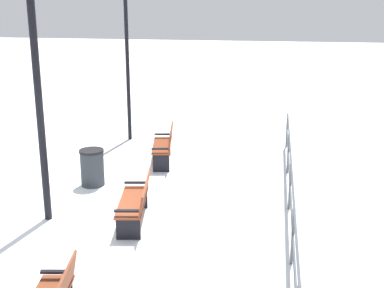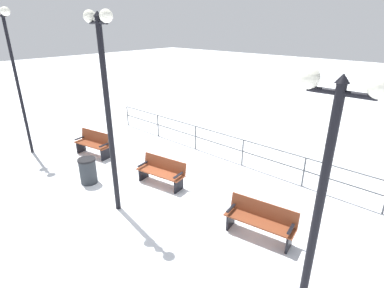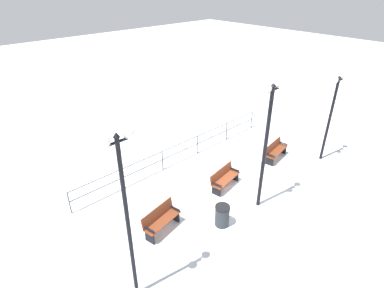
# 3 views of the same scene
# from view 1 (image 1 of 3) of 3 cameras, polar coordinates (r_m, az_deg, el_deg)

# --- Properties ---
(ground_plane) EXTENTS (80.00, 80.00, 0.00)m
(ground_plane) POSITION_cam_1_polar(r_m,az_deg,el_deg) (10.20, -7.05, -8.51)
(ground_plane) COLOR white
(ground_plane) RESTS_ON ground
(bench_nearest) EXTENTS (0.78, 1.63, 0.94)m
(bench_nearest) POSITION_cam_1_polar(r_m,az_deg,el_deg) (13.36, -3.00, -0.09)
(bench_nearest) COLOR brown
(bench_nearest) RESTS_ON ground
(bench_second) EXTENTS (0.79, 1.69, 0.85)m
(bench_second) POSITION_cam_1_polar(r_m,az_deg,el_deg) (9.99, -6.12, -6.23)
(bench_second) COLOR brown
(bench_second) RESTS_ON ground
(lamppost_near) EXTENTS (0.30, 0.91, 5.33)m
(lamppost_near) POSITION_cam_1_polar(r_m,az_deg,el_deg) (15.25, -7.31, 14.60)
(lamppost_near) COLOR black
(lamppost_near) RESTS_ON ground
(lamppost_middle) EXTENTS (0.29, 0.94, 5.12)m
(lamppost_middle) POSITION_cam_1_polar(r_m,az_deg,el_deg) (9.81, -16.97, 10.50)
(lamppost_middle) COLOR black
(lamppost_middle) RESTS_ON ground
(waterfront_railing) EXTENTS (0.05, 11.39, 0.99)m
(waterfront_railing) POSITION_cam_1_polar(r_m,az_deg,el_deg) (9.57, 10.90, -5.97)
(waterfront_railing) COLOR #4C5156
(waterfront_railing) RESTS_ON ground
(trash_bin) EXTENTS (0.56, 0.56, 0.85)m
(trash_bin) POSITION_cam_1_polar(r_m,az_deg,el_deg) (12.07, -10.90, -2.54)
(trash_bin) COLOR #2D3338
(trash_bin) RESTS_ON ground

